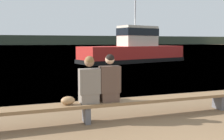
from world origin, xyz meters
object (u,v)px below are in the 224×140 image
at_px(person_right, 109,82).
at_px(tugboat_red, 134,51).
at_px(shopping_bag, 68,101).
at_px(bench_main, 86,107).
at_px(person_left, 89,83).

bearing_deg(person_right, tugboat_red, 64.46).
bearing_deg(tugboat_red, shopping_bag, 136.01).
height_order(bench_main, shopping_bag, shopping_bag).
relative_size(person_left, tugboat_red, 0.10).
distance_m(bench_main, person_right, 0.75).
distance_m(bench_main, tugboat_red, 16.91).
bearing_deg(bench_main, shopping_bag, 179.53).
relative_size(bench_main, tugboat_red, 0.74).
distance_m(person_right, shopping_bag, 0.99).
bearing_deg(person_right, bench_main, -179.37).
relative_size(person_right, shopping_bag, 3.59).
bearing_deg(person_left, tugboat_red, 63.05).
bearing_deg(shopping_bag, bench_main, -0.47).
bearing_deg(tugboat_red, bench_main, 137.19).
relative_size(person_right, tugboat_red, 0.10).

